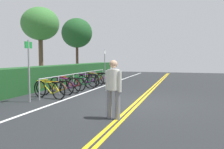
% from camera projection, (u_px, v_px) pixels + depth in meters
% --- Properties ---
extents(ground_plane, '(36.41, 11.71, 0.05)m').
position_uv_depth(ground_plane, '(138.00, 103.00, 8.63)').
color(ground_plane, '#232628').
extents(centre_line_yellow_inner, '(32.77, 0.10, 0.00)m').
position_uv_depth(centre_line_yellow_inner, '(140.00, 103.00, 8.60)').
color(centre_line_yellow_inner, gold).
rests_on(centre_line_yellow_inner, ground_plane).
extents(centre_line_yellow_outer, '(32.77, 0.10, 0.00)m').
position_uv_depth(centre_line_yellow_outer, '(135.00, 102.00, 8.65)').
color(centre_line_yellow_outer, gold).
rests_on(centre_line_yellow_outer, ground_plane).
extents(bike_lane_stripe_white, '(32.77, 0.12, 0.00)m').
position_uv_depth(bike_lane_stripe_white, '(67.00, 99.00, 9.44)').
color(bike_lane_stripe_white, white).
rests_on(bike_lane_stripe_white, ground_plane).
extents(bike_rack, '(7.37, 0.05, 0.82)m').
position_uv_depth(bike_rack, '(80.00, 77.00, 12.59)').
color(bike_rack, '#9EA0A5').
rests_on(bike_rack, ground_plane).
extents(bicycle_0, '(0.62, 1.73, 0.74)m').
position_uv_depth(bicycle_0, '(49.00, 90.00, 9.57)').
color(bicycle_0, black).
rests_on(bicycle_0, ground_plane).
extents(bicycle_1, '(0.47, 1.70, 0.69)m').
position_uv_depth(bicycle_1, '(55.00, 88.00, 10.35)').
color(bicycle_1, black).
rests_on(bicycle_1, ground_plane).
extents(bicycle_2, '(0.46, 1.77, 0.75)m').
position_uv_depth(bicycle_2, '(65.00, 85.00, 11.14)').
color(bicycle_2, black).
rests_on(bicycle_2, ground_plane).
extents(bicycle_3, '(0.46, 1.73, 0.71)m').
position_uv_depth(bicycle_3, '(71.00, 84.00, 11.81)').
color(bicycle_3, black).
rests_on(bicycle_3, ground_plane).
extents(bicycle_4, '(0.47, 1.67, 0.68)m').
position_uv_depth(bicycle_4, '(81.00, 82.00, 12.60)').
color(bicycle_4, black).
rests_on(bicycle_4, ground_plane).
extents(bicycle_5, '(0.46, 1.77, 0.79)m').
position_uv_depth(bicycle_5, '(86.00, 80.00, 13.40)').
color(bicycle_5, black).
rests_on(bicycle_5, ground_plane).
extents(bicycle_6, '(0.50, 1.74, 0.69)m').
position_uv_depth(bicycle_6, '(91.00, 80.00, 14.10)').
color(bicycle_6, black).
rests_on(bicycle_6, ground_plane).
extents(bicycle_7, '(0.46, 1.74, 0.75)m').
position_uv_depth(bicycle_7, '(95.00, 78.00, 14.87)').
color(bicycle_7, black).
rests_on(bicycle_7, ground_plane).
extents(bicycle_8, '(0.54, 1.62, 0.68)m').
position_uv_depth(bicycle_8, '(98.00, 77.00, 15.62)').
color(bicycle_8, black).
rests_on(bicycle_8, ground_plane).
extents(pedestrian, '(0.32, 0.47, 1.56)m').
position_uv_depth(pedestrian, '(113.00, 86.00, 6.32)').
color(pedestrian, slate).
rests_on(pedestrian, ground_plane).
extents(sign_post_near, '(0.36, 0.06, 2.25)m').
position_uv_depth(sign_post_near, '(29.00, 65.00, 8.64)').
color(sign_post_near, gray).
rests_on(sign_post_near, ground_plane).
extents(sign_post_far, '(0.36, 0.06, 2.18)m').
position_uv_depth(sign_post_far, '(105.00, 62.00, 17.20)').
color(sign_post_far, gray).
rests_on(sign_post_far, ground_plane).
extents(hedge_backdrop, '(16.32, 1.11, 1.16)m').
position_uv_depth(hedge_backdrop, '(62.00, 75.00, 14.56)').
color(hedge_backdrop, '#1C4C21').
rests_on(hedge_backdrop, ground_plane).
extents(tree_mid, '(2.33, 2.33, 4.73)m').
position_uv_depth(tree_mid, '(40.00, 24.00, 14.89)').
color(tree_mid, brown).
rests_on(tree_mid, ground_plane).
extents(tree_far_right, '(2.72, 2.72, 5.11)m').
position_uv_depth(tree_far_right, '(77.00, 33.00, 21.39)').
color(tree_far_right, '#473323').
rests_on(tree_far_right, ground_plane).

